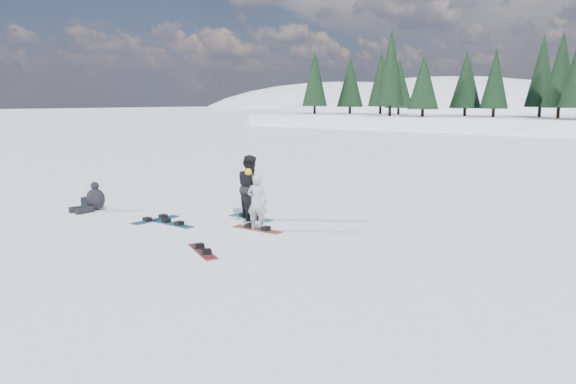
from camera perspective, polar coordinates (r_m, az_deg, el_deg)
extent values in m
plane|color=white|center=(13.28, -4.94, -5.63)|extent=(420.00, 420.00, 0.00)
ellipsoid|color=white|center=(196.54, 15.59, 4.02)|extent=(143.00, 110.00, 49.50)
ellipsoid|color=white|center=(265.60, 5.21, 5.48)|extent=(169.00, 130.00, 52.00)
cone|color=black|center=(79.55, 3.24, 10.64)|extent=(3.20, 3.20, 7.50)
cone|color=black|center=(77.56, 5.34, 10.65)|extent=(3.20, 3.20, 7.50)
cone|color=black|center=(75.67, 7.54, 10.65)|extent=(3.20, 3.20, 7.50)
cone|color=black|center=(73.90, 9.85, 10.62)|extent=(3.20, 3.20, 7.50)
cone|color=black|center=(72.25, 12.27, 10.58)|extent=(3.20, 3.20, 7.50)
cone|color=black|center=(70.73, 14.80, 10.52)|extent=(3.20, 3.20, 7.50)
cone|color=black|center=(69.35, 17.43, 10.43)|extent=(3.20, 3.20, 7.50)
cone|color=black|center=(68.11, 20.17, 10.32)|extent=(3.20, 3.20, 7.50)
cone|color=black|center=(67.04, 22.99, 10.18)|extent=(3.20, 3.20, 7.50)
cone|color=black|center=(66.12, 25.90, 10.00)|extent=(3.20, 3.20, 7.50)
imported|color=#ABAAB0|center=(14.84, -3.14, -1.03)|extent=(0.64, 0.54, 1.51)
sphere|color=#F7B20D|center=(14.76, -4.06, 2.07)|extent=(0.18, 0.18, 0.18)
imported|color=black|center=(16.26, -3.84, 0.52)|extent=(1.14, 1.07, 1.87)
ellipsoid|color=black|center=(18.57, -18.97, -0.68)|extent=(0.64, 0.55, 0.68)
sphere|color=black|center=(18.51, -19.03, 0.60)|extent=(0.26, 0.26, 0.26)
cube|color=black|center=(18.24, -19.94, -1.77)|extent=(0.25, 0.61, 0.17)
cube|color=black|center=(18.51, -20.45, -1.64)|extent=(0.25, 0.61, 0.17)
cube|color=black|center=(19.30, -19.53, -0.96)|extent=(0.51, 0.40, 0.30)
cube|color=#9F4422|center=(14.99, -3.12, -3.81)|extent=(1.51, 0.37, 0.03)
cube|color=teal|center=(16.42, -3.80, -2.65)|extent=(1.51, 0.32, 0.03)
cube|color=maroon|center=(12.98, -8.68, -5.99)|extent=(1.47, 0.91, 0.03)
cube|color=#176082|center=(15.94, -11.64, -3.20)|extent=(1.50, 0.29, 0.03)
cube|color=navy|center=(16.58, -13.32, -2.77)|extent=(0.29, 1.50, 0.03)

